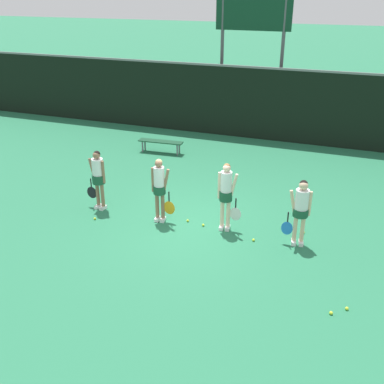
% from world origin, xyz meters
% --- Properties ---
extents(ground_plane, '(140.00, 140.00, 0.00)m').
position_xyz_m(ground_plane, '(0.00, 0.00, 0.00)').
color(ground_plane, '#26724C').
extents(fence_windscreen, '(60.00, 0.08, 2.91)m').
position_xyz_m(fence_windscreen, '(0.00, 7.80, 1.47)').
color(fence_windscreen, black).
rests_on(fence_windscreen, ground_plane).
extents(scoreboard, '(3.05, 0.15, 5.64)m').
position_xyz_m(scoreboard, '(-0.62, 8.86, 4.33)').
color(scoreboard, '#515156').
rests_on(scoreboard, ground_plane).
extents(bench_courtside, '(1.71, 0.47, 0.46)m').
position_xyz_m(bench_courtside, '(-2.99, 4.87, 0.39)').
color(bench_courtside, '#19472D').
rests_on(bench_courtside, ground_plane).
extents(player_0, '(0.66, 0.36, 1.72)m').
position_xyz_m(player_0, '(-2.69, -0.00, 1.01)').
color(player_0, '#8C664C').
rests_on(player_0, ground_plane).
extents(player_1, '(0.63, 0.33, 1.75)m').
position_xyz_m(player_1, '(-0.80, -0.08, 1.02)').
color(player_1, '#8C664C').
rests_on(player_1, ground_plane).
extents(player_2, '(0.63, 0.33, 1.81)m').
position_xyz_m(player_2, '(0.96, 0.08, 1.06)').
color(player_2, beige).
rests_on(player_2, ground_plane).
extents(player_3, '(0.64, 0.37, 1.68)m').
position_xyz_m(player_3, '(2.83, -0.02, 1.00)').
color(player_3, beige).
rests_on(player_3, ground_plane).
extents(tennis_ball_0, '(0.07, 0.07, 0.07)m').
position_xyz_m(tennis_ball_0, '(2.91, 0.52, 0.03)').
color(tennis_ball_0, '#CCE033').
rests_on(tennis_ball_0, ground_plane).
extents(tennis_ball_1, '(0.07, 0.07, 0.07)m').
position_xyz_m(tennis_ball_1, '(0.38, 0.01, 0.03)').
color(tennis_ball_1, '#CCE033').
rests_on(tennis_ball_1, ground_plane).
extents(tennis_ball_2, '(0.06, 0.06, 0.06)m').
position_xyz_m(tennis_ball_2, '(-0.08, 0.09, 0.03)').
color(tennis_ball_2, '#CCE033').
rests_on(tennis_ball_2, ground_plane).
extents(tennis_ball_3, '(0.07, 0.07, 0.07)m').
position_xyz_m(tennis_ball_3, '(-2.49, -0.67, 0.03)').
color(tennis_ball_3, '#CCE033').
rests_on(tennis_ball_3, ground_plane).
extents(tennis_ball_4, '(0.07, 0.07, 0.07)m').
position_xyz_m(tennis_ball_4, '(3.83, -2.44, 0.04)').
color(tennis_ball_4, '#CCE033').
rests_on(tennis_ball_4, ground_plane).
extents(tennis_ball_5, '(0.07, 0.07, 0.07)m').
position_xyz_m(tennis_ball_5, '(1.80, -0.28, 0.03)').
color(tennis_ball_5, '#CCE033').
rests_on(tennis_ball_5, ground_plane).
extents(tennis_ball_6, '(0.07, 0.07, 0.07)m').
position_xyz_m(tennis_ball_6, '(4.11, -2.19, 0.03)').
color(tennis_ball_6, '#CCE033').
rests_on(tennis_ball_6, ground_plane).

